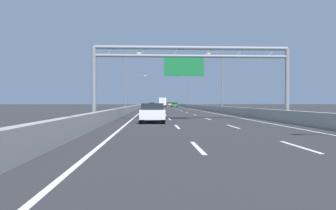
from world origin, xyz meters
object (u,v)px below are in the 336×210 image
object	(u,v)px
streetlamp_right_far	(189,89)
box_truck	(162,102)
yellow_car	(170,104)
red_car	(151,105)
streetlamp_left_mid	(127,78)
blue_car	(168,104)
sign_gantry	(191,64)
streetlamp_left_far	(139,89)
silver_car	(152,104)
streetlamp_right_mid	(221,78)
white_car	(152,113)
green_car	(174,105)
black_car	(153,104)

from	to	relation	value
streetlamp_right_far	box_truck	world-z (taller)	streetlamp_right_far
yellow_car	red_car	bearing A→B (deg)	-98.93
streetlamp_left_mid	red_car	bearing A→B (deg)	82.78
blue_car	streetlamp_right_far	bearing A→B (deg)	-84.66
streetlamp_right_far	box_truck	bearing A→B (deg)	113.98
sign_gantry	streetlamp_right_far	world-z (taller)	streetlamp_right_far
streetlamp_left_far	streetlamp_right_far	xyz separation A→B (m)	(14.93, 0.00, 0.00)
streetlamp_right_far	box_truck	size ratio (longest dim) A/B	1.21
streetlamp_left_mid	silver_car	world-z (taller)	streetlamp_left_mid
streetlamp_right_mid	streetlamp_right_far	distance (m)	41.89
yellow_car	streetlamp_left_far	bearing A→B (deg)	-107.83
silver_car	white_car	xyz separation A→B (m)	(0.15, -88.87, 0.01)
streetlamp_right_far	green_car	size ratio (longest dim) A/B	2.20
streetlamp_right_far	red_car	world-z (taller)	streetlamp_right_far
green_car	blue_car	bearing A→B (deg)	90.12
green_car	box_truck	distance (m)	11.38
green_car	red_car	xyz separation A→B (m)	(-7.18, -18.61, -0.02)
white_car	silver_car	bearing A→B (deg)	90.10
streetlamp_right_far	red_car	size ratio (longest dim) A/B	2.29
streetlamp_left_mid	black_car	size ratio (longest dim) A/B	2.05
sign_gantry	streetlamp_left_mid	size ratio (longest dim) A/B	1.78
streetlamp_left_mid	streetlamp_right_far	world-z (taller)	same
sign_gantry	streetlamp_left_far	bearing A→B (deg)	96.54
red_car	black_car	bearing A→B (deg)	89.59
streetlamp_left_far	green_car	distance (m)	13.30
silver_car	sign_gantry	bearing A→B (deg)	-87.72
streetlamp_right_mid	streetlamp_left_mid	bearing A→B (deg)	180.00
blue_car	green_car	bearing A→B (deg)	-89.88
streetlamp_left_far	black_car	size ratio (longest dim) A/B	2.05
streetlamp_left_far	streetlamp_left_mid	bearing A→B (deg)	-90.00
streetlamp_left_mid	streetlamp_left_far	size ratio (longest dim) A/B	1.00
streetlamp_right_mid	blue_car	distance (m)	86.11
silver_car	green_car	size ratio (longest dim) A/B	1.04
sign_gantry	box_truck	distance (m)	81.30
yellow_car	box_truck	bearing A→B (deg)	-101.75
silver_car	box_truck	distance (m)	6.42
streetlamp_right_far	box_truck	xyz separation A→B (m)	(-7.50, 16.86, -3.70)
streetlamp_left_far	yellow_car	size ratio (longest dim) A/B	2.29
sign_gantry	black_car	world-z (taller)	sign_gantry
streetlamp_right_mid	blue_car	xyz separation A→B (m)	(-4.11, 85.88, -4.67)
green_car	blue_car	size ratio (longest dim) A/B	0.96
black_car	blue_car	xyz separation A→B (m)	(6.76, 7.96, -0.02)
blue_car	box_truck	distance (m)	27.36
yellow_car	black_car	distance (m)	7.21
white_car	box_truck	distance (m)	83.65
box_truck	green_car	bearing A→B (deg)	-72.22
streetlamp_right_mid	box_truck	world-z (taller)	streetlamp_right_mid
sign_gantry	streetlamp_right_far	xyz separation A→B (m)	(7.55, 64.39, 0.53)
streetlamp_left_mid	white_car	xyz separation A→B (m)	(4.08, -24.83, -4.63)
red_car	blue_car	world-z (taller)	red_car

